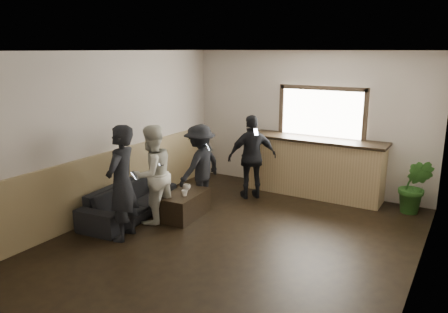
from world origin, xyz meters
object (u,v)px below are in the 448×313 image
Objects in this scene: bar_counter at (315,163)px; coffee_table at (185,205)px; sofa at (129,202)px; person_c at (200,166)px; cup_b at (185,193)px; potted_plant at (415,186)px; person_a at (122,183)px; cup_a at (187,187)px; person_d at (252,157)px; person_b at (152,174)px.

bar_counter is 2.84× the size of coffee_table.
person_c is at bearing -39.38° from sofa.
potted_plant is (3.29, 2.28, 0.02)m from cup_b.
person_a is at bearing -137.50° from potted_plant.
sofa reaches higher than cup_a.
cup_a is at bearing -127.15° from bar_counter.
person_c is 0.94× the size of person_d.
sofa is 1.16× the size of person_b.
person_b reaches higher than coffee_table.
sofa is at bearing -137.69° from cup_a.
person_d reaches higher than cup_a.
person_d is (1.34, 1.99, 0.53)m from sofa.
cup_b is 0.11× the size of potted_plant.
person_b is at bearing -125.24° from coffee_table.
bar_counter reaches higher than cup_a.
person_b is (-3.69, -2.61, 0.32)m from potted_plant.
person_c is (-1.59, -1.68, 0.12)m from bar_counter.
person_c is (-0.06, 0.59, 0.55)m from coffee_table.
person_b is at bearing 22.81° from person_d.
person_d is (0.60, 1.32, 0.34)m from cup_a.
sofa is 14.53× the size of cup_a.
cup_b is (0.89, 0.39, 0.20)m from sofa.
person_a reaches higher than sofa.
person_d is (0.86, 1.94, -0.01)m from person_b.
person_d is at bearing -166.66° from potted_plant.
person_c is at bearing 90.03° from cup_a.
cup_a is 3.98m from potted_plant.
potted_plant is at bearing 117.09° from person_a.
potted_plant is at bearing 120.95° from person_c.
cup_b reaches higher than coffee_table.
potted_plant is (3.38, 2.16, 0.29)m from coffee_table.
sofa is 0.95m from coffee_table.
bar_counter is at bearing -45.48° from sofa.
person_d is at bearing 65.42° from cup_a.
cup_b is at bearing -145.29° from potted_plant.
bar_counter is at bearing 157.61° from person_b.
bar_counter is at bearing 176.72° from potted_plant.
person_b is at bearing -89.27° from sofa.
person_c is 1.09m from person_d.
bar_counter is 2.64m from cup_a.
person_c is at bearing 178.17° from person_b.
sofa is 2.00× the size of coffee_table.
bar_counter reaches higher than person_b.
person_a is at bearing -103.29° from coffee_table.
person_b is at bearing -144.73° from potted_plant.
cup_b is at bearing -121.10° from bar_counter.
cup_b is 0.78m from person_c.
potted_plant is at bearing 137.02° from person_b.
cup_b is at bearing -71.90° from sofa.
coffee_table is 0.59× the size of person_d.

